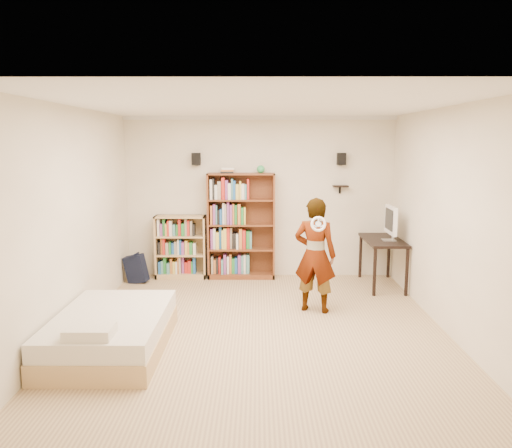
{
  "coord_description": "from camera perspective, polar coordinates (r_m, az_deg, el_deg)",
  "views": [
    {
      "loc": [
        -0.04,
        -5.89,
        2.28
      ],
      "look_at": [
        -0.06,
        0.6,
        1.21
      ],
      "focal_mm": 35.0,
      "sensor_mm": 36.0,
      "label": 1
    }
  ],
  "objects": [
    {
      "name": "navy_bag",
      "position": [
        8.41,
        -13.54,
        -4.95
      ],
      "size": [
        0.38,
        0.28,
        0.47
      ],
      "primitive_type": null,
      "rotation": [
        0.0,
        0.0,
        -0.16
      ],
      "color": "black",
      "rests_on": "ground"
    },
    {
      "name": "speaker_right",
      "position": [
        8.41,
        9.74,
        7.33
      ],
      "size": [
        0.14,
        0.12,
        0.2
      ],
      "primitive_type": "cube",
      "color": "black",
      "rests_on": "room_shell"
    },
    {
      "name": "wall_shelf",
      "position": [
        8.45,
        9.64,
        4.29
      ],
      "size": [
        0.25,
        0.16,
        0.02
      ],
      "primitive_type": "cube",
      "color": "black",
      "rests_on": "room_shell"
    },
    {
      "name": "ground",
      "position": [
        6.31,
        0.5,
        -11.78
      ],
      "size": [
        4.5,
        5.0,
        0.01
      ],
      "primitive_type": "cube",
      "color": "tan",
      "rests_on": "ground"
    },
    {
      "name": "tall_bookshelf",
      "position": [
        8.35,
        -1.7,
        -0.25
      ],
      "size": [
        1.12,
        0.33,
        1.77
      ],
      "primitive_type": null,
      "color": "brown",
      "rests_on": "ground"
    },
    {
      "name": "person",
      "position": [
        6.75,
        6.76,
        -3.55
      ],
      "size": [
        0.66,
        0.53,
        1.55
      ],
      "primitive_type": "imported",
      "rotation": [
        0.0,
        0.0,
        2.82
      ],
      "color": "black",
      "rests_on": "ground"
    },
    {
      "name": "computer_desk",
      "position": [
        8.2,
        14.22,
        -4.29
      ],
      "size": [
        0.56,
        1.12,
        0.76
      ],
      "primitive_type": null,
      "color": "black",
      "rests_on": "ground"
    },
    {
      "name": "daybed",
      "position": [
        5.82,
        -16.21,
        -11.24
      ],
      "size": [
        1.17,
        1.79,
        0.53
      ],
      "primitive_type": null,
      "color": "beige",
      "rests_on": "ground"
    },
    {
      "name": "imac",
      "position": [
        7.96,
        15.0,
        0.06
      ],
      "size": [
        0.12,
        0.54,
        0.54
      ],
      "primitive_type": null,
      "rotation": [
        0.0,
        0.0,
        -0.03
      ],
      "color": "white",
      "rests_on": "computer_desk"
    },
    {
      "name": "crown_molding",
      "position": [
        5.9,
        0.54,
        13.18
      ],
      "size": [
        4.5,
        5.0,
        0.06
      ],
      "color": "silver",
      "rests_on": "room_shell"
    },
    {
      "name": "wii_wheel",
      "position": [
        6.37,
        7.14,
        -0.0
      ],
      "size": [
        0.2,
        0.08,
        0.2
      ],
      "primitive_type": "torus",
      "rotation": [
        1.36,
        0.0,
        0.0
      ],
      "color": "white",
      "rests_on": "person"
    },
    {
      "name": "room_shell",
      "position": [
        5.91,
        0.53,
        4.36
      ],
      "size": [
        4.52,
        5.02,
        2.71
      ],
      "color": "#F1E9CE",
      "rests_on": "ground"
    },
    {
      "name": "speaker_left",
      "position": [
        8.36,
        -6.85,
        7.39
      ],
      "size": [
        0.14,
        0.12,
        0.2
      ],
      "primitive_type": "cube",
      "color": "black",
      "rests_on": "room_shell"
    },
    {
      "name": "low_bookshelf",
      "position": [
        8.51,
        -8.58,
        -2.6
      ],
      "size": [
        0.85,
        0.32,
        1.06
      ],
      "primitive_type": null,
      "color": "tan",
      "rests_on": "ground"
    }
  ]
}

